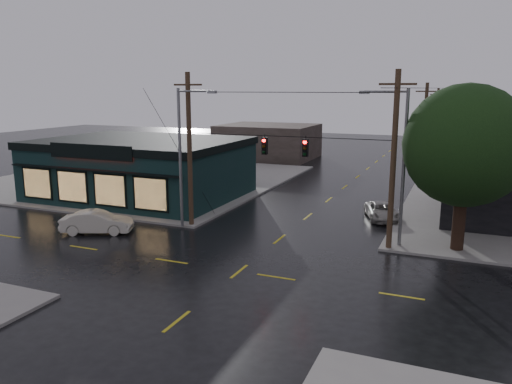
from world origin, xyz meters
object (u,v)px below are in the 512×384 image
at_px(corner_tree, 465,146).
at_px(suv_silver, 382,211).
at_px(utility_pole_nw, 192,226).
at_px(sedan_cream, 97,222).
at_px(utility_pole_ne, 388,250).

height_order(corner_tree, suv_silver, corner_tree).
relative_size(utility_pole_nw, sedan_cream, 2.29).
relative_size(corner_tree, utility_pole_ne, 0.92).
bearing_deg(sedan_cream, corner_tree, -100.47).
bearing_deg(utility_pole_nw, sedan_cream, -141.71).
xyz_separation_m(utility_pole_ne, sedan_cream, (-17.77, -3.76, 0.73)).
relative_size(utility_pole_ne, suv_silver, 2.40).
bearing_deg(corner_tree, utility_pole_ne, -162.11).
distance_m(utility_pole_nw, suv_silver, 13.43).
xyz_separation_m(corner_tree, utility_pole_ne, (-3.63, -1.17, -6.04)).
distance_m(sedan_cream, suv_silver, 19.45).
bearing_deg(suv_silver, sedan_cream, -167.16).
distance_m(utility_pole_ne, suv_silver, 6.97).
bearing_deg(utility_pole_ne, suv_silver, 101.89).
bearing_deg(utility_pole_ne, sedan_cream, -168.04).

